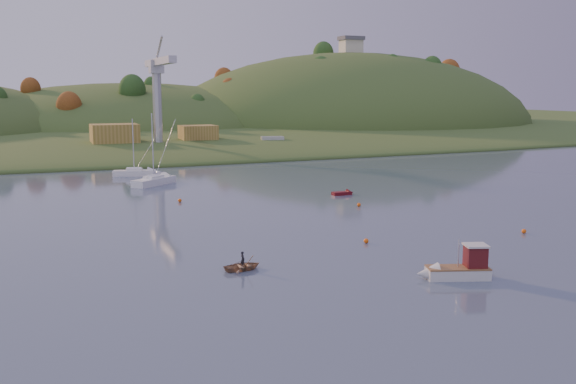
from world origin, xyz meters
name	(u,v)px	position (x,y,z in m)	size (l,w,h in m)	color
ground	(462,302)	(0.00, 0.00, 0.00)	(500.00, 500.00, 0.00)	#344156
far_shore	(98,129)	(0.00, 230.00, 0.00)	(620.00, 220.00, 1.50)	#375221
shore_slope	(123,140)	(0.00, 165.00, 0.00)	(640.00, 150.00, 7.00)	#375221
hill_center	(132,131)	(10.00, 210.00, 0.00)	(140.00, 120.00, 36.00)	#375221
hill_right	(350,128)	(95.00, 195.00, 0.00)	(150.00, 130.00, 60.00)	#375221
hilltop_house	(351,44)	(95.00, 195.00, 33.40)	(9.00, 7.00, 6.45)	beige
hillside_trees	(114,136)	(0.00, 185.00, 0.00)	(280.00, 50.00, 32.00)	#1F481A
wharf	(169,147)	(5.00, 122.00, 1.20)	(42.00, 16.00, 2.40)	slate
shed_west	(115,134)	(-8.00, 123.00, 4.80)	(11.00, 8.00, 4.80)	olive
shed_east	(198,133)	(13.00, 124.00, 4.40)	(9.00, 7.00, 4.00)	olive
dock_crane	(158,82)	(2.00, 118.39, 17.17)	(3.20, 28.00, 20.30)	#B7B7BC
fishing_boat	(453,269)	(3.01, 5.13, 0.84)	(6.26, 3.75, 3.82)	silver
sailboat_near	(154,180)	(-9.46, 67.41, 0.75)	(8.11, 7.29, 11.68)	white
sailboat_far	(134,172)	(-10.55, 80.04, 0.68)	(7.74, 4.17, 10.28)	white
canoe	(243,266)	(-12.15, 14.29, 0.34)	(2.34, 3.28, 0.68)	#9A7555
paddler	(243,262)	(-12.15, 14.29, 0.69)	(0.51, 0.33, 1.39)	black
red_tender	(346,193)	(14.93, 46.68, 0.24)	(3.42, 1.24, 1.16)	#590C13
work_vessel	(272,145)	(31.08, 118.00, 1.23)	(14.14, 7.36, 3.46)	#4F5B68
buoy_0	(524,231)	(20.56, 16.03, 0.25)	(0.50, 0.50, 0.50)	#F75B0D
buoy_1	(359,205)	(11.94, 37.20, 0.25)	(0.50, 0.50, 0.50)	#F75B0D
buoy_3	(180,200)	(-9.32, 49.81, 0.25)	(0.50, 0.50, 0.50)	#F75B0D
buoy_4	(366,241)	(2.54, 18.70, 0.25)	(0.50, 0.50, 0.50)	#F75B0D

